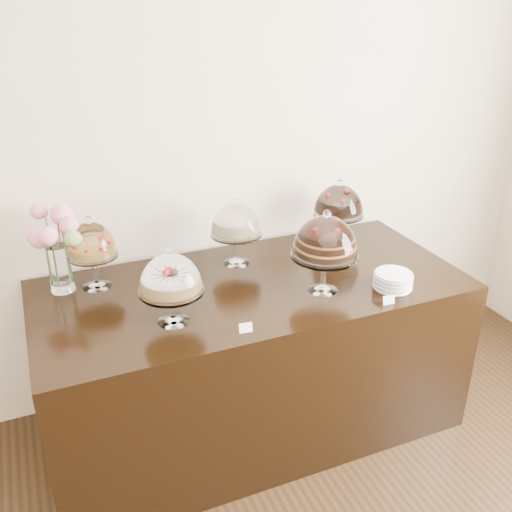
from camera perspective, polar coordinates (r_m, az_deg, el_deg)
name	(u,v)px	position (r m, az deg, el deg)	size (l,w,h in m)	color
wall_back	(162,149)	(3.13, -9.38, 10.47)	(5.00, 0.04, 3.00)	beige
display_counter	(252,356)	(3.17, -0.35, -9.98)	(2.20, 1.00, 0.90)	black
cake_stand_sugar_sponge	(171,277)	(2.54, -8.54, -2.13)	(0.29, 0.29, 0.37)	white
cake_stand_choco_layer	(326,239)	(2.78, 6.97, 1.65)	(0.33, 0.33, 0.43)	white
cake_stand_cheesecake	(236,222)	(3.06, -2.02, 3.38)	(0.28, 0.28, 0.38)	white
cake_stand_dark_choco	(339,203)	(3.34, 8.29, 5.27)	(0.30, 0.30, 0.39)	white
cake_stand_fruit_tart	(92,243)	(2.92, -16.12, 1.22)	(0.25, 0.25, 0.38)	white
flower_vase	(56,242)	(2.94, -19.34, 1.34)	(0.25, 0.29, 0.43)	white
plate_stack	(393,280)	(2.96, 13.54, -2.39)	(0.19, 0.19, 0.08)	white
price_card_left	(246,328)	(2.53, -1.04, -7.19)	(0.06, 0.01, 0.04)	white
price_card_right	(389,300)	(2.82, 13.13, -4.31)	(0.06, 0.01, 0.04)	white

